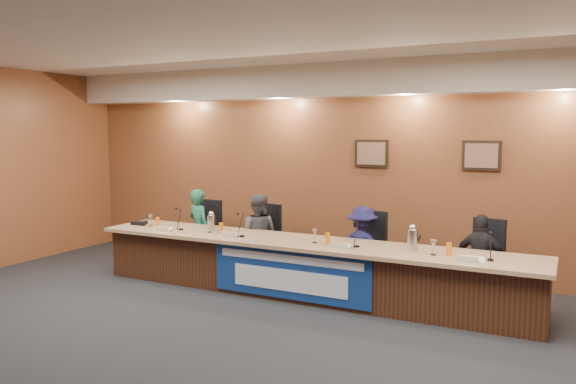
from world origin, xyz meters
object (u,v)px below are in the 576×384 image
office_chair_b (261,244)px  speakerphone (141,223)px  panelist_b (258,235)px  carafe_right (413,240)px  panelist_c (362,249)px  carafe_left (211,223)px  office_chair_d (482,267)px  panelist_d (481,261)px  dais_body (303,269)px  panelist_a (199,229)px  banner (289,274)px  office_chair_c (365,255)px  office_chair_a (203,238)px

office_chair_b → speakerphone: bearing=-149.4°
panelist_b → carafe_right: panelist_b is taller
panelist_c → office_chair_b: bearing=4.0°
carafe_left → office_chair_d: bearing=9.7°
panelist_c → panelist_d: bearing=-172.5°
dais_body → speakerphone: bearing=-179.0°
panelist_a → carafe_left: 0.84m
dais_body → carafe_right: (1.46, 0.01, 0.53)m
banner → office_chair_c: banner is taller
office_chair_a → speakerphone: bearing=-130.3°
office_chair_d → carafe_right: carafe_right is taller
panelist_d → panelist_a: bearing=6.8°
panelist_a → carafe_right: panelist_a is taller
office_chair_c → carafe_right: 1.14m
dais_body → panelist_b: size_ratio=4.77×
carafe_right → speakerphone: (-4.21, -0.06, -0.10)m
office_chair_b → office_chair_d: size_ratio=1.00×
panelist_d → office_chair_c: 1.56m
panelist_c → panelist_d: 1.55m
panelist_a → office_chair_a: panelist_a is taller
panelist_b → carafe_left: 0.75m
office_chair_c → panelist_d: bearing=10.1°
carafe_left → carafe_right: 2.96m
panelist_b → carafe_right: size_ratio=4.93×
panelist_b → panelist_a: bearing=-11.5°
dais_body → panelist_d: bearing=14.8°
office_chair_a → speakerphone: 1.01m
banner → office_chair_b: 1.51m
banner → speakerphone: 2.81m
panelist_a → office_chair_c: 2.74m
panelist_d → carafe_right: 0.96m
banner → office_chair_a: (-2.11, 1.09, 0.10)m
office_chair_a → office_chair_c: (2.74, 0.00, 0.00)m
banner → office_chair_b: (-1.03, 1.09, 0.10)m
carafe_left → panelist_b: bearing=48.6°
banner → panelist_b: panelist_b is taller
office_chair_c → panelist_c: bearing=-76.2°
office_chair_d → office_chair_b: bearing=-167.0°
panelist_b → office_chair_a: size_ratio=2.62×
panelist_d → office_chair_d: (0.00, 0.10, -0.10)m
panelist_b → office_chair_b: size_ratio=2.62×
panelist_d → speakerphone: panelist_d is taller
carafe_left → office_chair_c: bearing=16.5°
banner → panelist_a: 2.35m
panelist_d → office_chair_b: size_ratio=2.42×
office_chair_d → speakerphone: speakerphone is taller
panelist_c → carafe_left: bearing=21.5°
panelist_b → carafe_right: 2.57m
panelist_a → panelist_d: size_ratio=1.10×
office_chair_c → dais_body: bearing=-119.0°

